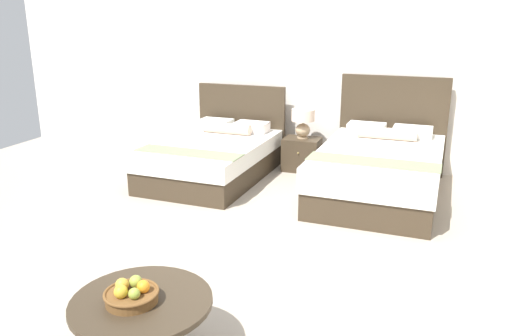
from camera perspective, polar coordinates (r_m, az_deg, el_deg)
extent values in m
cube|color=#A79A89|center=(4.77, -2.46, -9.38)|extent=(10.01, 9.96, 0.02)
cube|color=white|center=(7.36, 6.80, 11.15)|extent=(10.01, 0.12, 2.76)
cube|color=#3A2E20|center=(6.75, -5.02, 0.01)|extent=(1.34, 2.03, 0.30)
cube|color=white|center=(6.68, -5.08, 2.11)|extent=(1.38, 2.07, 0.21)
cube|color=#3A2E20|center=(7.55, -1.67, 5.13)|extent=(1.36, 0.11, 1.13)
cube|color=white|center=(7.40, -4.56, 4.98)|extent=(0.47, 0.32, 0.14)
cube|color=white|center=(7.18, -0.50, 4.66)|extent=(0.47, 0.32, 0.14)
cylinder|color=#CEAF96|center=(7.07, -3.35, 4.49)|extent=(0.71, 0.17, 0.15)
cube|color=gray|center=(6.13, -7.66, 1.76)|extent=(1.35, 0.38, 0.01)
cube|color=#3A2E20|center=(6.21, 13.60, -1.86)|extent=(1.42, 2.17, 0.31)
cube|color=white|center=(6.12, 13.78, 0.76)|extent=(1.46, 2.21, 0.28)
cube|color=#3A2E20|center=(7.13, 15.15, 4.70)|extent=(1.43, 0.11, 1.34)
cube|color=white|center=(6.89, 12.41, 4.40)|extent=(0.49, 0.32, 0.14)
cube|color=white|center=(6.82, 17.32, 3.92)|extent=(0.49, 0.32, 0.14)
cylinder|color=#CEAF96|center=(6.62, 14.60, 3.79)|extent=(0.74, 0.17, 0.15)
cube|color=gray|center=(5.54, 13.05, 0.68)|extent=(1.42, 0.41, 0.01)
cube|color=#3A2E20|center=(7.11, 5.20, 1.56)|extent=(0.50, 0.39, 0.46)
sphere|color=tan|center=(6.90, 4.79, 1.70)|extent=(0.02, 0.02, 0.02)
cylinder|color=tan|center=(7.07, 5.29, 3.48)|extent=(0.15, 0.15, 0.02)
ellipsoid|color=tan|center=(7.05, 5.32, 4.30)|extent=(0.20, 0.20, 0.19)
cylinder|color=#99844C|center=(7.03, 5.34, 5.19)|extent=(0.02, 0.02, 0.04)
cylinder|color=beige|center=(7.01, 5.36, 6.00)|extent=(0.32, 0.32, 0.16)
cylinder|color=#3A2E20|center=(3.39, -12.60, -17.66)|extent=(0.11, 0.11, 0.39)
cylinder|color=#3A2E20|center=(3.28, -12.84, -14.60)|extent=(0.88, 0.88, 0.04)
cylinder|color=brown|center=(3.25, -13.86, -14.02)|extent=(0.32, 0.32, 0.06)
torus|color=brown|center=(3.23, -13.90, -13.53)|extent=(0.34, 0.34, 0.02)
sphere|color=gold|center=(3.25, -14.93, -12.65)|extent=(0.08, 0.08, 0.08)
sphere|color=gold|center=(3.18, -15.07, -13.38)|extent=(0.08, 0.08, 0.08)
sphere|color=#90A73A|center=(3.15, -13.62, -13.67)|extent=(0.07, 0.07, 0.07)
sphere|color=orange|center=(3.21, -12.65, -12.97)|extent=(0.08, 0.08, 0.08)
sphere|color=#91A43C|center=(3.27, -13.47, -12.40)|extent=(0.08, 0.08, 0.08)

